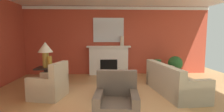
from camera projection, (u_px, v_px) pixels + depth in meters
ground_plane at (121, 99)px, 4.70m from camera, size 9.59×9.59×0.00m
wall_fireplace at (114, 41)px, 7.69m from camera, size 7.98×0.12×2.83m
crown_moulding at (114, 8)px, 7.45m from camera, size 7.98×0.08×0.12m
area_rug at (116, 96)px, 4.88m from camera, size 3.11×2.42×0.01m
fireplace at (109, 61)px, 7.57m from camera, size 1.80×0.35×1.21m
mantel_mirror at (109, 30)px, 7.54m from camera, size 1.27×0.04×1.00m
sofa at (173, 83)px, 5.13m from camera, size 1.13×2.19×0.85m
armchair_near_window at (50, 86)px, 4.77m from camera, size 0.96×0.96×0.95m
armchair_facing_fireplace at (116, 107)px, 3.43m from camera, size 0.87×0.87×0.95m
coffee_table at (117, 85)px, 4.85m from camera, size 1.00×1.00×0.45m
side_table at (46, 77)px, 5.41m from camera, size 0.56×0.56×0.70m
table_lamp at (45, 50)px, 5.32m from camera, size 0.44×0.44×0.75m
vase_mantel_right at (122, 41)px, 7.45m from camera, size 0.16×0.16×0.39m
vase_tall_corner at (158, 68)px, 7.39m from camera, size 0.27×0.27×0.66m
vase_on_side_table at (50, 62)px, 5.25m from camera, size 0.13×0.13×0.34m
book_red_cover at (110, 81)px, 4.69m from camera, size 0.24×0.22×0.06m
potted_plant at (175, 65)px, 7.10m from camera, size 0.56×0.56×0.83m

